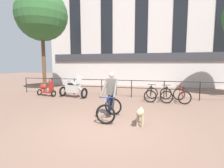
% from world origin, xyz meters
% --- Properties ---
extents(ground_plane, '(60.00, 60.00, 0.00)m').
position_xyz_m(ground_plane, '(0.00, 0.00, 0.00)').
color(ground_plane, '#7A5B4C').
extents(canal_railing, '(15.05, 0.05, 1.05)m').
position_xyz_m(canal_railing, '(-0.00, 5.20, 0.71)').
color(canal_railing, black).
rests_on(canal_railing, ground_plane).
extents(building_facade, '(18.00, 0.72, 10.70)m').
position_xyz_m(building_facade, '(0.00, 10.99, 5.33)').
color(building_facade, beige).
rests_on(building_facade, ground_plane).
extents(cyclist_with_bike, '(0.70, 1.18, 1.70)m').
position_xyz_m(cyclist_with_bike, '(-0.14, 0.96, 0.76)').
color(cyclist_with_bike, black).
rests_on(cyclist_with_bike, ground_plane).
extents(dog, '(0.24, 0.87, 0.60)m').
position_xyz_m(dog, '(1.00, 0.40, 0.42)').
color(dog, tan).
rests_on(dog, ground_plane).
extents(parked_motorcycle, '(1.79, 0.92, 1.35)m').
position_xyz_m(parked_motorcycle, '(-3.40, 4.31, 0.56)').
color(parked_motorcycle, black).
rests_on(parked_motorcycle, ground_plane).
extents(parked_bicycle_near_lamp, '(0.72, 1.14, 0.86)m').
position_xyz_m(parked_bicycle_near_lamp, '(1.18, 4.54, 0.36)').
color(parked_bicycle_near_lamp, black).
rests_on(parked_bicycle_near_lamp, ground_plane).
extents(parked_bicycle_mid_left, '(0.66, 1.11, 0.86)m').
position_xyz_m(parked_bicycle_mid_left, '(1.97, 4.54, 0.36)').
color(parked_bicycle_mid_left, black).
rests_on(parked_bicycle_mid_left, ground_plane).
extents(parked_bicycle_mid_right, '(0.82, 1.19, 0.86)m').
position_xyz_m(parked_bicycle_mid_right, '(2.76, 4.54, 0.36)').
color(parked_bicycle_mid_right, black).
rests_on(parked_bicycle_mid_right, ground_plane).
extents(parked_scooter, '(1.33, 0.65, 0.96)m').
position_xyz_m(parked_scooter, '(-5.26, 4.28, 0.46)').
color(parked_scooter, black).
rests_on(parked_scooter, ground_plane).
extents(tree_canalside_left, '(3.63, 3.63, 7.29)m').
position_xyz_m(tree_canalside_left, '(-6.62, 6.09, 5.45)').
color(tree_canalside_left, brown).
rests_on(tree_canalside_left, ground_plane).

